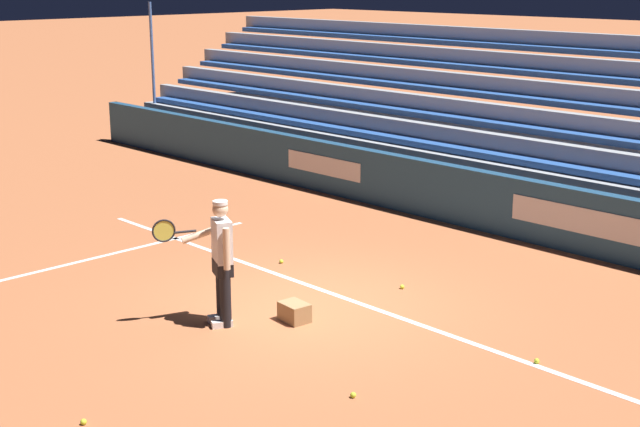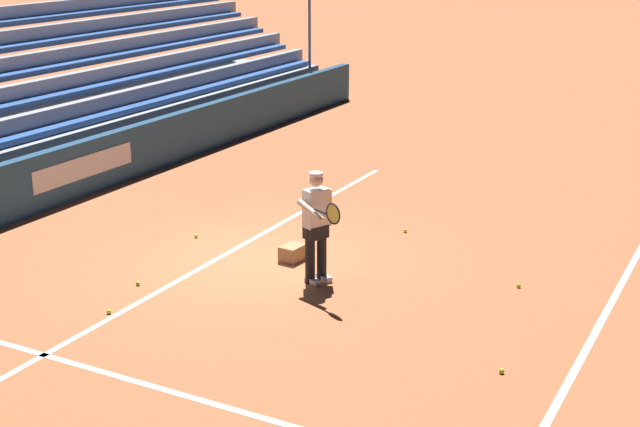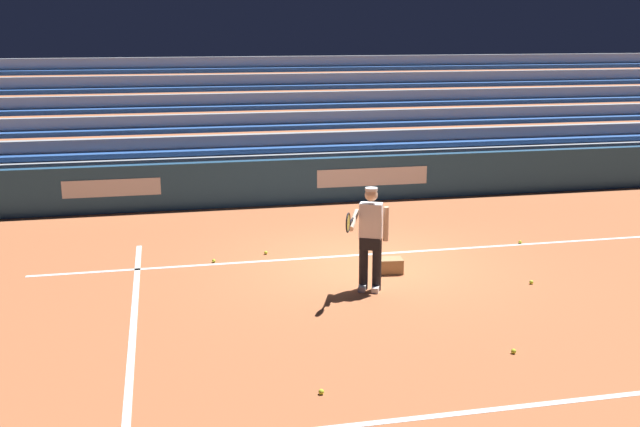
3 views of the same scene
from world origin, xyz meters
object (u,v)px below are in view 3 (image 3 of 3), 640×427
at_px(tennis_ball_far_right, 369,239).
at_px(tennis_ball_near_player, 514,351).
at_px(tennis_ball_on_baseline, 266,253).
at_px(tennis_ball_toward_net, 214,261).
at_px(tennis_ball_midcourt, 531,282).
at_px(tennis_ball_stray_back, 321,392).
at_px(tennis_ball_far_left, 520,242).
at_px(tennis_player, 370,238).
at_px(ball_box_cardboard, 391,266).

distance_m(tennis_ball_far_right, tennis_ball_near_player, 5.59).
bearing_deg(tennis_ball_on_baseline, tennis_ball_far_right, -167.33).
xyz_separation_m(tennis_ball_far_right, tennis_ball_toward_net, (3.19, 0.79, 0.00)).
bearing_deg(tennis_ball_far_right, tennis_ball_on_baseline, 12.67).
distance_m(tennis_ball_midcourt, tennis_ball_stray_back, 5.25).
height_order(tennis_ball_far_right, tennis_ball_near_player, same).
bearing_deg(tennis_ball_far_right, tennis_ball_near_player, 94.26).
height_order(tennis_ball_toward_net, tennis_ball_far_left, same).
xyz_separation_m(tennis_player, tennis_ball_near_player, (-1.21, 2.78, -0.86)).
relative_size(tennis_ball_on_baseline, tennis_ball_stray_back, 1.00).
bearing_deg(tennis_ball_near_player, ball_box_cardboard, -80.46).
xyz_separation_m(tennis_player, tennis_ball_far_left, (-3.67, -1.95, -0.86)).
distance_m(ball_box_cardboard, tennis_ball_far_left, 3.28).
xyz_separation_m(tennis_ball_far_right, tennis_ball_midcourt, (-1.96, 3.10, 0.00)).
height_order(tennis_player, tennis_ball_toward_net, tennis_player).
bearing_deg(ball_box_cardboard, tennis_ball_stray_back, 62.55).
bearing_deg(tennis_ball_toward_net, tennis_ball_far_right, -165.99).
distance_m(tennis_ball_far_left, tennis_ball_midcourt, 2.43).
xyz_separation_m(tennis_ball_far_right, tennis_ball_near_player, (-0.42, 5.57, 0.00)).
xyz_separation_m(tennis_ball_on_baseline, tennis_ball_far_left, (-5.06, 0.36, 0.00)).
distance_m(tennis_ball_on_baseline, tennis_ball_near_player, 5.71).
bearing_deg(tennis_ball_toward_net, tennis_ball_far_left, 179.52).
xyz_separation_m(tennis_player, tennis_ball_midcourt, (-2.75, 0.30, -0.86)).
height_order(tennis_ball_near_player, tennis_ball_far_left, same).
bearing_deg(tennis_ball_midcourt, tennis_ball_far_right, -57.73).
bearing_deg(tennis_ball_far_left, ball_box_cardboard, 21.12).
height_order(tennis_player, tennis_ball_midcourt, tennis_player).
height_order(tennis_ball_far_left, tennis_ball_stray_back, same).
bearing_deg(tennis_ball_on_baseline, tennis_ball_stray_back, 88.58).
bearing_deg(tennis_ball_far_left, tennis_player, 27.97).
bearing_deg(tennis_ball_far_right, ball_box_cardboard, 84.91).
distance_m(tennis_player, tennis_ball_near_player, 3.15).
distance_m(tennis_ball_far_left, tennis_ball_stray_back, 7.42).
bearing_deg(tennis_ball_midcourt, tennis_ball_on_baseline, -32.24).
height_order(tennis_ball_far_right, tennis_ball_toward_net, same).
distance_m(ball_box_cardboard, tennis_ball_midcourt, 2.39).
bearing_deg(ball_box_cardboard, tennis_ball_on_baseline, -37.58).
xyz_separation_m(tennis_ball_midcourt, tennis_ball_stray_back, (4.28, 3.05, 0.00)).
relative_size(tennis_ball_far_right, tennis_ball_near_player, 1.00).
relative_size(tennis_ball_on_baseline, tennis_ball_midcourt, 1.00).
xyz_separation_m(tennis_ball_near_player, tennis_ball_stray_back, (2.73, 0.57, 0.00)).
relative_size(tennis_ball_far_right, tennis_ball_far_left, 1.00).
relative_size(tennis_ball_far_right, tennis_ball_toward_net, 1.00).
bearing_deg(tennis_ball_midcourt, ball_box_cardboard, -26.59).
bearing_deg(tennis_ball_far_right, tennis_player, 74.21).
relative_size(tennis_ball_toward_net, tennis_ball_midcourt, 1.00).
xyz_separation_m(tennis_ball_on_baseline, tennis_ball_stray_back, (0.14, 5.65, 0.00)).
relative_size(tennis_player, tennis_ball_stray_back, 25.98).
relative_size(tennis_ball_far_left, tennis_ball_stray_back, 1.00).
height_order(tennis_ball_far_right, tennis_ball_far_left, same).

